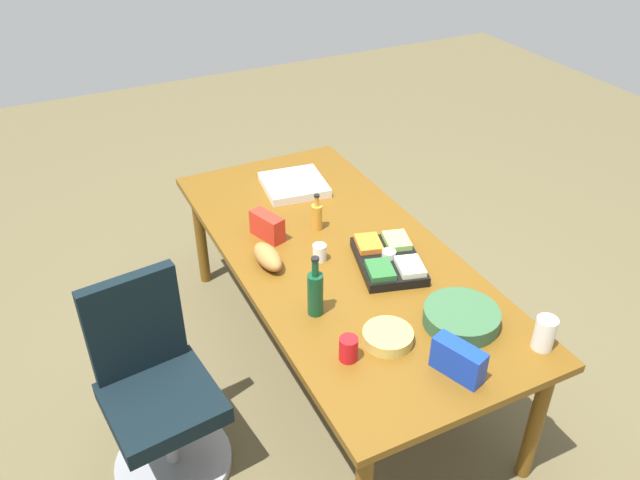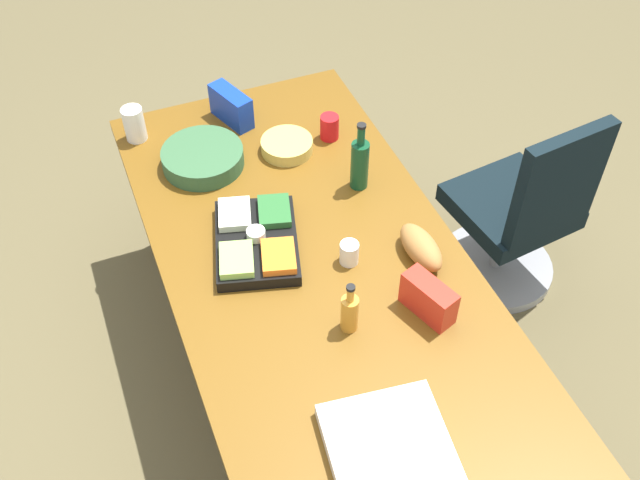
# 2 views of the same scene
# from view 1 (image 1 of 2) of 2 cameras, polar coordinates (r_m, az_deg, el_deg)

# --- Properties ---
(ground_plane) EXTENTS (10.00, 10.00, 0.00)m
(ground_plane) POSITION_cam_1_polar(r_m,az_deg,el_deg) (3.80, 1.52, -10.59)
(ground_plane) COLOR brown
(conference_table) EXTENTS (2.34, 1.08, 0.76)m
(conference_table) POSITION_cam_1_polar(r_m,az_deg,el_deg) (3.35, 1.69, -2.09)
(conference_table) COLOR brown
(conference_table) RESTS_ON ground
(office_chair) EXTENTS (0.56, 0.56, 1.01)m
(office_chair) POSITION_cam_1_polar(r_m,az_deg,el_deg) (3.13, -14.17, -13.90)
(office_chair) COLOR gray
(office_chair) RESTS_ON ground
(paper_cup) EXTENTS (0.09, 0.09, 0.09)m
(paper_cup) POSITION_cam_1_polar(r_m,az_deg,el_deg) (3.23, -0.04, -1.13)
(paper_cup) COLOR white
(paper_cup) RESTS_ON conference_table
(dressing_bottle) EXTENTS (0.07, 0.07, 0.21)m
(dressing_bottle) POSITION_cam_1_polar(r_m,az_deg,el_deg) (3.46, -0.35, 2.16)
(dressing_bottle) COLOR orange
(dressing_bottle) RESTS_ON conference_table
(pizza_box) EXTENTS (0.40, 0.40, 0.05)m
(pizza_box) POSITION_cam_1_polar(r_m,az_deg,el_deg) (3.88, -2.33, 4.96)
(pizza_box) COLOR silver
(pizza_box) RESTS_ON conference_table
(chip_bowl) EXTENTS (0.25, 0.25, 0.05)m
(chip_bowl) POSITION_cam_1_polar(r_m,az_deg,el_deg) (2.78, 6.07, -8.59)
(chip_bowl) COLOR #CDB352
(chip_bowl) RESTS_ON conference_table
(mayo_jar) EXTENTS (0.10, 0.10, 0.15)m
(mayo_jar) POSITION_cam_1_polar(r_m,az_deg,el_deg) (2.87, 19.41, -7.87)
(mayo_jar) COLOR white
(mayo_jar) RESTS_ON conference_table
(veggie_tray) EXTENTS (0.49, 0.40, 0.09)m
(veggie_tray) POSITION_cam_1_polar(r_m,az_deg,el_deg) (3.22, 6.14, -1.73)
(veggie_tray) COLOR black
(veggie_tray) RESTS_ON conference_table
(salad_bowl) EXTENTS (0.39, 0.39, 0.08)m
(salad_bowl) POSITION_cam_1_polar(r_m,az_deg,el_deg) (2.92, 12.50, -6.73)
(salad_bowl) COLOR #325C37
(salad_bowl) RESTS_ON conference_table
(chip_bag_red) EXTENTS (0.22, 0.14, 0.14)m
(chip_bag_red) POSITION_cam_1_polar(r_m,az_deg,el_deg) (3.40, -4.74, 1.24)
(chip_bag_red) COLOR red
(chip_bag_red) RESTS_ON conference_table
(chip_bag_blue) EXTENTS (0.23, 0.15, 0.15)m
(chip_bag_blue) POSITION_cam_1_polar(r_m,az_deg,el_deg) (2.66, 12.25, -10.44)
(chip_bag_blue) COLOR #1236B0
(chip_bag_blue) RESTS_ON conference_table
(red_solo_cup) EXTENTS (0.09, 0.09, 0.11)m
(red_solo_cup) POSITION_cam_1_polar(r_m,az_deg,el_deg) (2.68, 2.56, -9.68)
(red_solo_cup) COLOR red
(red_solo_cup) RESTS_ON conference_table
(wine_bottle) EXTENTS (0.08, 0.08, 0.31)m
(wine_bottle) POSITION_cam_1_polar(r_m,az_deg,el_deg) (2.86, -0.42, -4.69)
(wine_bottle) COLOR #114326
(wine_bottle) RESTS_ON conference_table
(bread_loaf) EXTENTS (0.25, 0.12, 0.10)m
(bread_loaf) POSITION_cam_1_polar(r_m,az_deg,el_deg) (3.20, -4.69, -1.50)
(bread_loaf) COLOR #A36D36
(bread_loaf) RESTS_ON conference_table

